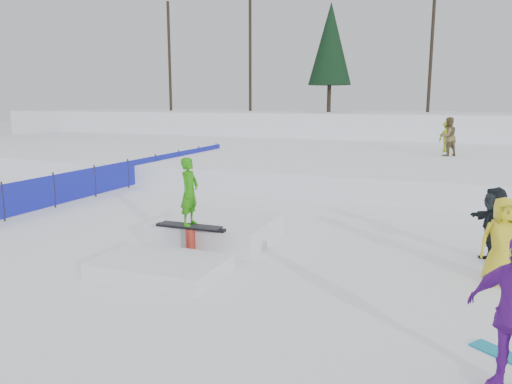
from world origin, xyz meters
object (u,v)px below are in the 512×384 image
(spectator_yellow, at_px, (502,241))
(jib_rail_feature, at_px, (203,236))
(spectator_dark, at_px, (493,225))
(safety_fence, at_px, (128,174))
(walker_olive, at_px, (448,137))
(walker_ygreen, at_px, (447,137))

(spectator_yellow, height_order, jib_rail_feature, jib_rail_feature)
(spectator_yellow, bearing_deg, spectator_dark, 78.93)
(safety_fence, height_order, jib_rail_feature, jib_rail_feature)
(jib_rail_feature, bearing_deg, spectator_dark, 12.76)
(safety_fence, xyz_separation_m, spectator_yellow, (12.27, -5.99, 0.25))
(safety_fence, relative_size, spectator_dark, 10.20)
(safety_fence, bearing_deg, spectator_yellow, -26.01)
(walker_olive, xyz_separation_m, walker_ygreen, (-0.04, 1.78, -0.12))
(spectator_yellow, bearing_deg, walker_olive, 80.73)
(walker_ygreen, height_order, spectator_yellow, walker_ygreen)
(spectator_yellow, xyz_separation_m, jib_rail_feature, (-5.98, -0.02, -0.49))
(walker_ygreen, xyz_separation_m, spectator_dark, (1.11, -14.92, -0.77))
(walker_ygreen, distance_m, jib_rail_feature, 17.01)
(safety_fence, relative_size, spectator_yellow, 10.03)
(jib_rail_feature, bearing_deg, walker_ygreen, 73.51)
(spectator_dark, bearing_deg, walker_olive, 167.38)
(safety_fence, xyz_separation_m, walker_ygreen, (11.10, 10.25, 1.00))
(walker_ygreen, distance_m, spectator_yellow, 16.30)
(walker_ygreen, bearing_deg, safety_fence, 79.76)
(safety_fence, relative_size, walker_olive, 9.19)
(safety_fence, xyz_separation_m, jib_rail_feature, (6.29, -6.01, -0.25))
(spectator_dark, bearing_deg, jib_rail_feature, -94.51)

